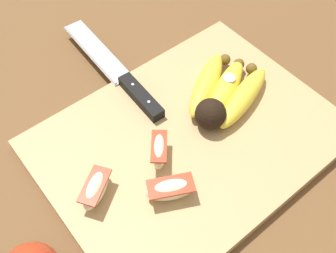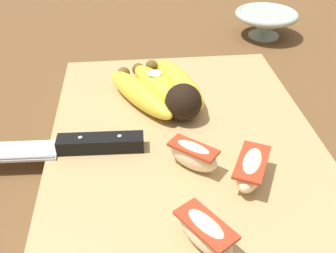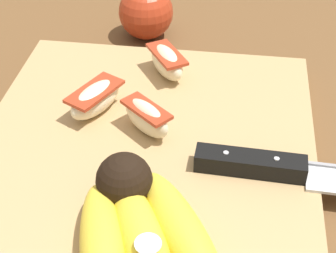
% 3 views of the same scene
% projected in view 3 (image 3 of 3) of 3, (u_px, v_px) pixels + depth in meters
% --- Properties ---
extents(ground_plane, '(6.00, 6.00, 0.00)m').
position_uv_depth(ground_plane, '(121.00, 197.00, 0.49)').
color(ground_plane, brown).
extents(cutting_board, '(0.44, 0.33, 0.02)m').
position_uv_depth(cutting_board, '(138.00, 180.00, 0.50)').
color(cutting_board, tan).
rests_on(cutting_board, ground_plane).
extents(banana_bunch, '(0.17, 0.14, 0.05)m').
position_uv_depth(banana_bunch, '(140.00, 233.00, 0.41)').
color(banana_bunch, black).
rests_on(banana_bunch, cutting_board).
extents(chefs_knife, '(0.04, 0.28, 0.02)m').
position_uv_depth(chefs_knife, '(304.00, 172.00, 0.48)').
color(chefs_knife, silver).
rests_on(chefs_knife, cutting_board).
extents(apple_wedge_near, '(0.05, 0.06, 0.03)m').
position_uv_depth(apple_wedge_near, '(147.00, 117.00, 0.52)').
color(apple_wedge_near, beige).
rests_on(apple_wedge_near, cutting_board).
extents(apple_wedge_middle, '(0.07, 0.06, 0.03)m').
position_uv_depth(apple_wedge_middle, '(167.00, 62.00, 0.60)').
color(apple_wedge_middle, beige).
rests_on(apple_wedge_middle, cutting_board).
extents(apple_wedge_far, '(0.07, 0.06, 0.03)m').
position_uv_depth(apple_wedge_far, '(95.00, 98.00, 0.55)').
color(apple_wedge_far, beige).
rests_on(apple_wedge_far, cutting_board).
extents(whole_apple, '(0.07, 0.07, 0.08)m').
position_uv_depth(whole_apple, '(146.00, 12.00, 0.70)').
color(whole_apple, '#AD3319').
rests_on(whole_apple, ground_plane).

